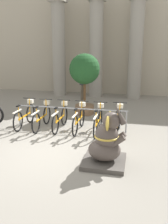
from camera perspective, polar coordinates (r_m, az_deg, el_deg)
ground_plane at (r=7.11m, az=-7.87°, el=-8.89°), size 60.00×60.00×0.00m
building_facade at (r=14.84m, az=3.46°, el=15.82°), size 20.00×0.20×6.00m
column_left at (r=14.35m, az=-5.77°, el=14.27°), size 0.91×0.91×5.16m
column_middle at (r=13.86m, az=2.77°, el=14.29°), size 0.91×0.91×5.16m
column_right at (r=13.67m, az=11.74°, el=13.98°), size 0.91×0.91×5.16m
bike_rack at (r=8.63m, az=-3.13°, el=-0.03°), size 3.94×0.05×0.77m
bicycle_0 at (r=9.18m, az=-13.35°, el=-0.80°), size 0.48×1.72×0.96m
bicycle_1 at (r=8.88m, az=-9.57°, el=-1.14°), size 0.48×1.72×0.96m
bicycle_2 at (r=8.68m, az=-5.41°, el=-1.38°), size 0.48×1.72×0.96m
bicycle_3 at (r=8.49m, az=-1.16°, el=-1.70°), size 0.48×1.72×0.96m
bicycle_4 at (r=8.34m, az=3.26°, el=-2.05°), size 0.48×1.72×0.96m
bicycle_5 at (r=8.33m, az=7.87°, el=-2.19°), size 0.48×1.72×0.96m
elephant_statue at (r=6.17m, az=5.10°, el=-7.23°), size 1.04×1.04×1.58m
person_pedestrian at (r=13.08m, az=-0.42°, el=7.06°), size 0.22×0.47×1.66m
potted_tree at (r=10.31m, az=0.14°, el=8.73°), size 1.25×1.25×2.52m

